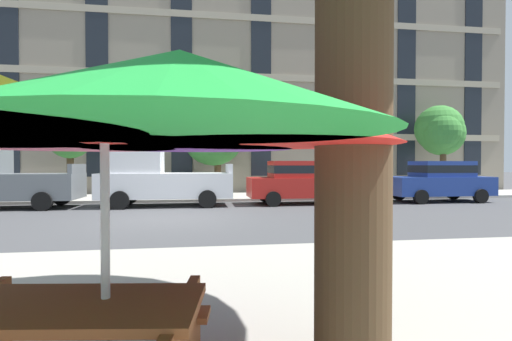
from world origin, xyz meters
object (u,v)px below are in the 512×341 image
Objects in this scene: sedan_red at (300,181)px; patio_umbrella at (104,115)px; street_tree_left at (70,133)px; street_tree_right at (441,131)px; pickup_white at (160,180)px; sedan_blue at (439,180)px; street_tree_middle at (218,126)px; pickup_gray at (0,181)px.

patio_umbrella reaches higher than sedan_red.
street_tree_right is at bearing 0.40° from street_tree_left.
street_tree_left is (-4.33, 3.15, 2.05)m from pickup_white.
patio_umbrella is (-11.05, -12.70, 1.05)m from sedan_blue.
street_tree_middle is 1.34× the size of patio_umbrella.
sedan_blue is 1.09× the size of patio_umbrella.
street_tree_middle reaches higher than street_tree_right.
pickup_gray is at bearing -170.71° from street_tree_right.
pickup_gray is at bearing 117.80° from patio_umbrella.
pickup_white is 5.66m from sedan_red.
pickup_white is 14.79m from street_tree_right.
pickup_white is 5.73m from street_tree_left.
pickup_white is at bearing 94.07° from patio_umbrella.
pickup_white is at bearing -36.02° from street_tree_left.
patio_umbrella is (0.90, -12.70, 0.97)m from pickup_white.
street_tree_right is 1.18× the size of patio_umbrella.
street_tree_right is at bearing 12.97° from pickup_white.
sedan_blue is at bearing -10.94° from street_tree_left.
pickup_gray is 1.26× the size of patio_umbrella.
patio_umbrella reaches higher than pickup_white.
patio_umbrella is (6.70, -12.70, 0.97)m from pickup_gray.
street_tree_right is 20.85m from patio_umbrella.
sedan_red is (11.46, -0.00, -0.08)m from pickup_gray.
street_tree_middle is (8.22, 3.47, 2.48)m from pickup_gray.
pickup_gray and pickup_white have the same top height.
sedan_red is at bearing -0.00° from pickup_gray.
patio_umbrella reaches higher than pickup_gray.
pickup_white is 12.77m from patio_umbrella.
street_tree_left is at bearing 65.07° from pickup_gray.
sedan_blue is 16.87m from patio_umbrella.
street_tree_middle is at bearing 179.07° from street_tree_right.
street_tree_left reaches higher than sedan_blue.
street_tree_middle is at bearing 54.97° from pickup_white.
pickup_white is 1.07× the size of street_tree_right.
pickup_gray is at bearing 180.00° from sedan_blue.
sedan_red is at bearing -0.00° from pickup_white.
street_tree_right is (2.27, 3.28, 2.44)m from sedan_blue.
patio_umbrella reaches higher than sedan_blue.
street_tree_right is (8.56, 3.28, 2.44)m from sedan_red.
patio_umbrella is (5.23, -15.85, -1.07)m from street_tree_left.
pickup_gray is 1.07× the size of street_tree_right.
street_tree_left is at bearing -179.60° from street_tree_right.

